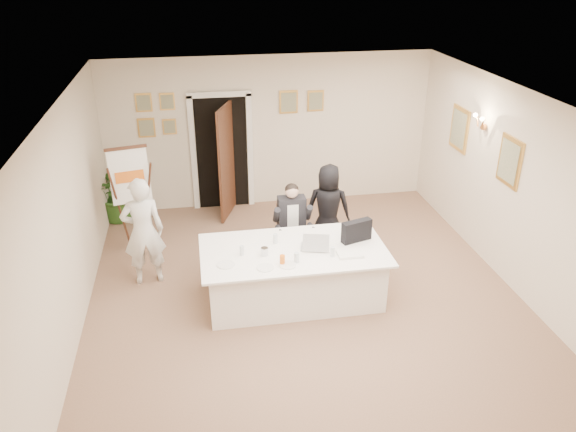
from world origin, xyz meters
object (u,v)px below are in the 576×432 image
at_px(potted_palm, 118,192).
at_px(paper_stack, 350,254).
at_px(seated_man, 292,224).
at_px(standing_man, 143,232).
at_px(steel_jug, 264,251).
at_px(laptop_bag, 357,231).
at_px(laptop, 314,238).
at_px(oj_glass, 282,260).
at_px(conference_table, 293,273).
at_px(flip_chart, 132,204).
at_px(standing_woman, 328,208).

height_order(potted_palm, paper_stack, potted_palm).
distance_m(seated_man, standing_man, 2.21).
bearing_deg(steel_jug, laptop_bag, 7.95).
height_order(potted_palm, laptop, potted_palm).
relative_size(standing_man, paper_stack, 4.88).
height_order(potted_palm, oj_glass, potted_palm).
bearing_deg(conference_table, flip_chart, 140.43).
distance_m(standing_man, oj_glass, 2.16).
relative_size(conference_table, potted_palm, 2.35).
bearing_deg(conference_table, steel_jug, -167.41).
bearing_deg(steel_jug, standing_woman, 49.38).
bearing_deg(laptop_bag, standing_woman, 76.95).
xyz_separation_m(conference_table, seated_man, (0.16, 0.98, 0.27)).
bearing_deg(paper_stack, laptop, 146.31).
distance_m(conference_table, potted_palm, 4.03).
relative_size(flip_chart, steel_jug, 15.65).
bearing_deg(laptop, laptop_bag, 22.08).
bearing_deg(steel_jug, potted_palm, 125.29).
bearing_deg(seated_man, steel_jug, -116.80).
distance_m(flip_chart, paper_stack, 3.67).
bearing_deg(conference_table, standing_woman, 58.68).
relative_size(conference_table, laptop_bag, 5.77).
relative_size(laptop_bag, oj_glass, 3.36).
bearing_deg(potted_palm, laptop, -46.30).
height_order(conference_table, potted_palm, potted_palm).
relative_size(laptop_bag, steel_jug, 3.97).
relative_size(standing_man, potted_palm, 1.53).
distance_m(seated_man, laptop, 1.02).
relative_size(seated_man, oj_glass, 10.19).
bearing_deg(flip_chart, standing_man, -77.87).
bearing_deg(seated_man, conference_table, -98.13).
height_order(conference_table, standing_woman, standing_woman).
xyz_separation_m(flip_chart, standing_man, (0.23, -1.07, 0.02)).
distance_m(oj_glass, steel_jug, 0.34).
height_order(laptop, steel_jug, laptop).
distance_m(seated_man, standing_woman, 0.74).
xyz_separation_m(flip_chart, potted_palm, (-0.37, 1.18, -0.26)).
xyz_separation_m(conference_table, paper_stack, (0.71, -0.29, 0.40)).
relative_size(flip_chart, potted_palm, 1.61).
height_order(conference_table, laptop, laptop).
xyz_separation_m(seated_man, standing_woman, (0.65, 0.35, 0.06)).
distance_m(standing_man, potted_palm, 2.35).
relative_size(flip_chart, paper_stack, 5.14).
relative_size(conference_table, steel_jug, 22.92).
bearing_deg(standing_man, laptop, 153.53).
height_order(conference_table, oj_glass, oj_glass).
xyz_separation_m(laptop, oj_glass, (-0.50, -0.37, -0.07)).
bearing_deg(flip_chart, laptop, -36.30).
bearing_deg(laptop, standing_man, 174.67).
xyz_separation_m(laptop, steel_jug, (-0.69, -0.09, -0.08)).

